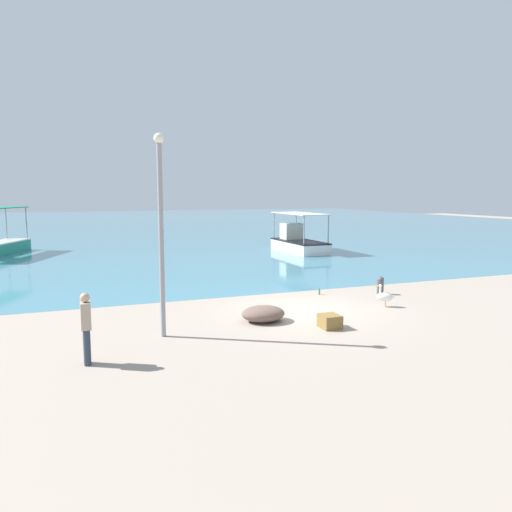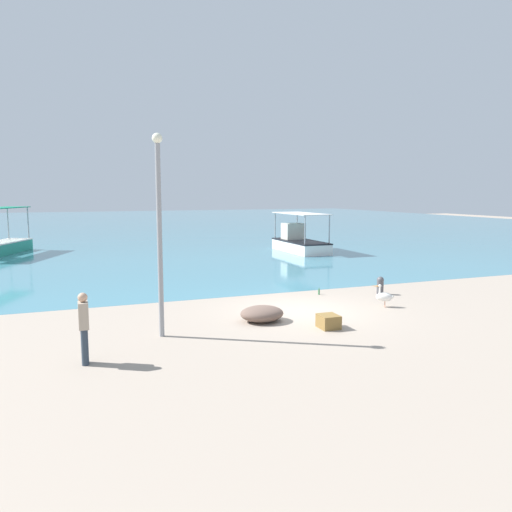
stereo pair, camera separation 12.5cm
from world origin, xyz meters
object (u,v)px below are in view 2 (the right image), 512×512
at_px(mooring_bollard, 380,285).
at_px(glass_bottle, 319,292).
at_px(pelican, 384,296).
at_px(net_pile, 262,314).
at_px(fisherman_standing, 84,326).
at_px(cargo_crate, 329,321).
at_px(fishing_boat_far_right, 299,242).
at_px(lamp_post, 159,224).

height_order(mooring_bollard, glass_bottle, mooring_bollard).
relative_size(pelican, net_pile, 0.59).
xyz_separation_m(mooring_bollard, fisherman_standing, (-11.12, -4.25, 0.53)).
bearing_deg(mooring_bollard, cargo_crate, -140.29).
xyz_separation_m(fishing_boat_far_right, glass_bottle, (-5.56, -13.13, -0.56)).
distance_m(fishing_boat_far_right, lamp_post, 20.83).
relative_size(fishing_boat_far_right, pelican, 6.54).
distance_m(mooring_bollard, cargo_crate, 5.59).
distance_m(lamp_post, fisherman_standing, 3.44).
xyz_separation_m(net_pile, cargo_crate, (1.54, -1.43, -0.04)).
height_order(lamp_post, fisherman_standing, lamp_post).
height_order(lamp_post, net_pile, lamp_post).
height_order(lamp_post, mooring_bollard, lamp_post).
xyz_separation_m(fishing_boat_far_right, fisherman_standing, (-14.43, -18.21, 0.24)).
relative_size(fisherman_standing, net_pile, 1.24).
height_order(fisherman_standing, cargo_crate, fisherman_standing).
relative_size(fisherman_standing, cargo_crate, 2.73).
relative_size(pelican, cargo_crate, 1.29).
bearing_deg(cargo_crate, pelican, 28.31).
bearing_deg(lamp_post, glass_bottle, 27.03).
relative_size(net_pile, glass_bottle, 5.04).
bearing_deg(pelican, cargo_crate, -151.69).
relative_size(mooring_bollard, fisherman_standing, 0.42).
relative_size(fishing_boat_far_right, fisherman_standing, 3.10).
xyz_separation_m(fisherman_standing, cargo_crate, (6.81, 0.67, -0.71)).
distance_m(cargo_crate, glass_bottle, 4.85).
distance_m(pelican, mooring_bollard, 2.21).
height_order(fishing_boat_far_right, pelican, fishing_boat_far_right).
bearing_deg(lamp_post, pelican, 5.47).
relative_size(fishing_boat_far_right, mooring_bollard, 7.41).
distance_m(pelican, lamp_post, 8.37).
bearing_deg(mooring_bollard, fishing_boat_far_right, 76.65).
relative_size(lamp_post, cargo_crate, 8.95).
bearing_deg(cargo_crate, glass_bottle, 65.00).
xyz_separation_m(pelican, mooring_bollard, (1.16, 1.88, 0.00)).
bearing_deg(fishing_boat_far_right, glass_bottle, -112.96).
distance_m(pelican, fisherman_standing, 10.25).
relative_size(mooring_bollard, glass_bottle, 2.62).
distance_m(pelican, cargo_crate, 3.58).
height_order(net_pile, glass_bottle, net_pile).
bearing_deg(fisherman_standing, mooring_bollard, 20.90).
xyz_separation_m(mooring_bollard, net_pile, (-5.84, -2.14, -0.14)).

